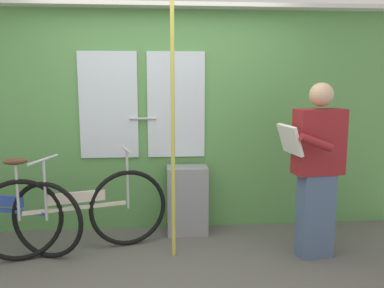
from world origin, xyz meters
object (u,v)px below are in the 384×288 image
(passenger_reading_newspaper, at_px, (317,167))
(trash_bin_by_wall, at_px, (187,200))
(handrail_pole, at_px, (173,131))
(bicycle_leaning_behind, at_px, (75,212))

(passenger_reading_newspaper, relative_size, trash_bin_by_wall, 2.22)
(handrail_pole, bearing_deg, bicycle_leaning_behind, 171.51)
(trash_bin_by_wall, bearing_deg, bicycle_leaning_behind, -158.73)
(bicycle_leaning_behind, relative_size, passenger_reading_newspaper, 1.05)
(bicycle_leaning_behind, distance_m, trash_bin_by_wall, 1.15)
(bicycle_leaning_behind, xyz_separation_m, passenger_reading_newspaper, (2.18, -0.24, 0.44))
(bicycle_leaning_behind, height_order, handrail_pole, handrail_pole)
(handrail_pole, bearing_deg, trash_bin_by_wall, 73.42)
(bicycle_leaning_behind, relative_size, trash_bin_by_wall, 2.34)
(bicycle_leaning_behind, bearing_deg, handrail_pole, -24.68)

